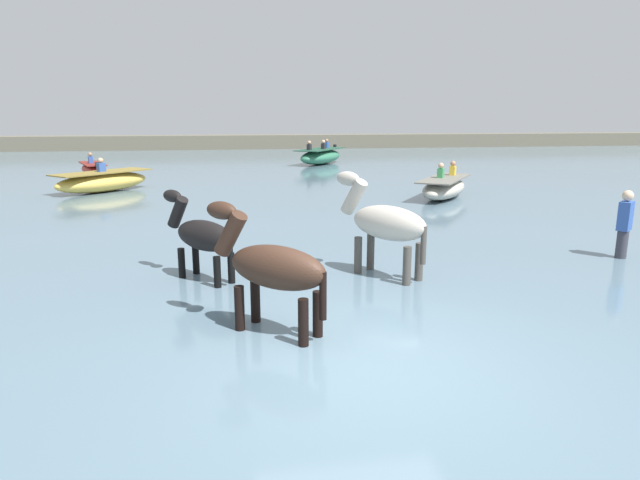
{
  "coord_description": "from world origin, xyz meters",
  "views": [
    {
      "loc": [
        -1.43,
        -5.43,
        2.99
      ],
      "look_at": [
        0.09,
        3.82,
        0.84
      ],
      "focal_mm": 30.86,
      "sensor_mm": 36.0,
      "label": 1
    }
  ],
  "objects_px": {
    "horse_trailing_dark_bay": "(272,270)",
    "boat_near_starboard": "(321,156)",
    "boat_far_offshore": "(93,169)",
    "horse_lead_pinto": "(385,225)",
    "horse_flank_black": "(202,238)",
    "person_wading_mid": "(624,231)",
    "boat_mid_channel": "(103,182)",
    "boat_distant_east": "(444,188)"
  },
  "relations": [
    {
      "from": "horse_trailing_dark_bay",
      "to": "boat_near_starboard",
      "type": "height_order",
      "value": "horse_trailing_dark_bay"
    },
    {
      "from": "boat_far_offshore",
      "to": "boat_near_starboard",
      "type": "relative_size",
      "value": 0.71
    },
    {
      "from": "boat_far_offshore",
      "to": "boat_near_starboard",
      "type": "distance_m",
      "value": 11.58
    },
    {
      "from": "horse_lead_pinto",
      "to": "horse_flank_black",
      "type": "distance_m",
      "value": 2.99
    },
    {
      "from": "horse_trailing_dark_bay",
      "to": "person_wading_mid",
      "type": "bearing_deg",
      "value": 20.65
    },
    {
      "from": "horse_trailing_dark_bay",
      "to": "boat_far_offshore",
      "type": "height_order",
      "value": "horse_trailing_dark_bay"
    },
    {
      "from": "boat_mid_channel",
      "to": "horse_flank_black",
      "type": "bearing_deg",
      "value": -70.9
    },
    {
      "from": "horse_lead_pinto",
      "to": "horse_flank_black",
      "type": "bearing_deg",
      "value": 174.92
    },
    {
      "from": "horse_lead_pinto",
      "to": "horse_flank_black",
      "type": "relative_size",
      "value": 1.15
    },
    {
      "from": "boat_near_starboard",
      "to": "boat_far_offshore",
      "type": "bearing_deg",
      "value": -161.32
    },
    {
      "from": "boat_far_offshore",
      "to": "person_wading_mid",
      "type": "xyz_separation_m",
      "value": [
        13.27,
        -17.0,
        0.26
      ]
    },
    {
      "from": "horse_lead_pinto",
      "to": "person_wading_mid",
      "type": "bearing_deg",
      "value": 4.79
    },
    {
      "from": "boat_mid_channel",
      "to": "boat_distant_east",
      "type": "bearing_deg",
      "value": -16.63
    },
    {
      "from": "boat_far_offshore",
      "to": "person_wading_mid",
      "type": "relative_size",
      "value": 1.82
    },
    {
      "from": "horse_trailing_dark_bay",
      "to": "boat_distant_east",
      "type": "bearing_deg",
      "value": 58.42
    },
    {
      "from": "horse_flank_black",
      "to": "person_wading_mid",
      "type": "distance_m",
      "value": 7.72
    },
    {
      "from": "boat_mid_channel",
      "to": "horse_trailing_dark_bay",
      "type": "bearing_deg",
      "value": -70.48
    },
    {
      "from": "person_wading_mid",
      "to": "boat_distant_east",
      "type": "bearing_deg",
      "value": 92.96
    },
    {
      "from": "horse_lead_pinto",
      "to": "boat_far_offshore",
      "type": "relative_size",
      "value": 0.69
    },
    {
      "from": "boat_mid_channel",
      "to": "boat_near_starboard",
      "type": "bearing_deg",
      "value": 45.73
    },
    {
      "from": "horse_lead_pinto",
      "to": "boat_mid_channel",
      "type": "relative_size",
      "value": 0.6
    },
    {
      "from": "boat_mid_channel",
      "to": "person_wading_mid",
      "type": "bearing_deg",
      "value": -43.82
    },
    {
      "from": "horse_lead_pinto",
      "to": "boat_far_offshore",
      "type": "xyz_separation_m",
      "value": [
        -8.53,
        17.4,
        -0.6
      ]
    },
    {
      "from": "horse_trailing_dark_bay",
      "to": "boat_mid_channel",
      "type": "xyz_separation_m",
      "value": [
        -4.86,
        13.7,
        -0.44
      ]
    },
    {
      "from": "horse_trailing_dark_bay",
      "to": "boat_near_starboard",
      "type": "xyz_separation_m",
      "value": [
        4.46,
        23.26,
        -0.38
      ]
    },
    {
      "from": "boat_near_starboard",
      "to": "person_wading_mid",
      "type": "bearing_deg",
      "value": -83.65
    },
    {
      "from": "boat_distant_east",
      "to": "person_wading_mid",
      "type": "distance_m",
      "value": 7.81
    },
    {
      "from": "boat_distant_east",
      "to": "boat_far_offshore",
      "type": "bearing_deg",
      "value": 144.42
    },
    {
      "from": "boat_distant_east",
      "to": "boat_far_offshore",
      "type": "height_order",
      "value": "boat_distant_east"
    },
    {
      "from": "person_wading_mid",
      "to": "boat_near_starboard",
      "type": "bearing_deg",
      "value": 96.35
    },
    {
      "from": "boat_mid_channel",
      "to": "horse_lead_pinto",
      "type": "bearing_deg",
      "value": -59.2
    },
    {
      "from": "horse_lead_pinto",
      "to": "horse_trailing_dark_bay",
      "type": "distance_m",
      "value": 2.96
    },
    {
      "from": "horse_lead_pinto",
      "to": "boat_distant_east",
      "type": "height_order",
      "value": "horse_lead_pinto"
    },
    {
      "from": "horse_trailing_dark_bay",
      "to": "horse_flank_black",
      "type": "height_order",
      "value": "horse_trailing_dark_bay"
    },
    {
      "from": "boat_far_offshore",
      "to": "person_wading_mid",
      "type": "distance_m",
      "value": 21.57
    },
    {
      "from": "horse_lead_pinto",
      "to": "boat_mid_channel",
      "type": "xyz_separation_m",
      "value": [
        -6.89,
        11.55,
        -0.51
      ]
    },
    {
      "from": "horse_trailing_dark_bay",
      "to": "boat_far_offshore",
      "type": "relative_size",
      "value": 0.65
    },
    {
      "from": "boat_near_starboard",
      "to": "horse_trailing_dark_bay",
      "type": "bearing_deg",
      "value": -100.86
    },
    {
      "from": "boat_far_offshore",
      "to": "person_wading_mid",
      "type": "height_order",
      "value": "person_wading_mid"
    },
    {
      "from": "horse_trailing_dark_bay",
      "to": "boat_mid_channel",
      "type": "relative_size",
      "value": 0.57
    },
    {
      "from": "person_wading_mid",
      "to": "horse_flank_black",
      "type": "bearing_deg",
      "value": -179.02
    },
    {
      "from": "boat_near_starboard",
      "to": "person_wading_mid",
      "type": "height_order",
      "value": "boat_near_starboard"
    }
  ]
}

